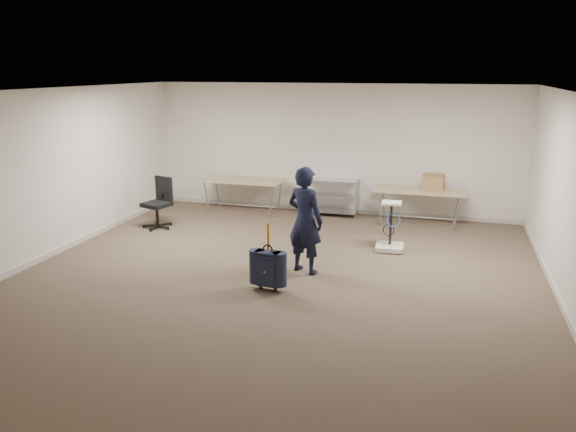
% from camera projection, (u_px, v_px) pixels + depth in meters
% --- Properties ---
extents(ground, '(9.00, 9.00, 0.00)m').
position_uv_depth(ground, '(272.00, 284.00, 8.35)').
color(ground, '#4D3C2F').
rests_on(ground, ground).
extents(room_shell, '(8.00, 9.00, 9.00)m').
position_uv_depth(room_shell, '(296.00, 252.00, 9.62)').
color(room_shell, beige).
rests_on(room_shell, ground).
extents(folding_table_left, '(1.80, 0.75, 0.73)m').
position_uv_depth(folding_table_left, '(243.00, 182.00, 12.35)').
color(folding_table_left, '#A38363').
rests_on(folding_table_left, ground).
extents(folding_table_right, '(1.80, 0.75, 0.73)m').
position_uv_depth(folding_table_right, '(419.00, 192.00, 11.35)').
color(folding_table_right, '#A38363').
rests_on(folding_table_right, ground).
extents(wire_shelf, '(1.22, 0.47, 0.80)m').
position_uv_depth(wire_shelf, '(330.00, 195.00, 12.14)').
color(wire_shelf, silver).
rests_on(wire_shelf, ground).
extents(person, '(0.72, 0.60, 1.69)m').
position_uv_depth(person, '(305.00, 220.00, 8.64)').
color(person, black).
rests_on(person, ground).
extents(suitcase, '(0.38, 0.24, 0.99)m').
position_uv_depth(suitcase, '(268.00, 268.00, 8.04)').
color(suitcase, black).
rests_on(suitcase, ground).
extents(office_chair, '(0.61, 0.61, 1.01)m').
position_uv_depth(office_chair, '(159.00, 212.00, 11.24)').
color(office_chair, black).
rests_on(office_chair, ground).
extents(equipment_cart, '(0.50, 0.50, 0.88)m').
position_uv_depth(equipment_cart, '(390.00, 238.00, 9.84)').
color(equipment_cart, beige).
rests_on(equipment_cart, ground).
extents(cardboard_box, '(0.45, 0.36, 0.31)m').
position_uv_depth(cardboard_box, '(433.00, 182.00, 11.30)').
color(cardboard_box, '#9C7748').
rests_on(cardboard_box, folding_table_right).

